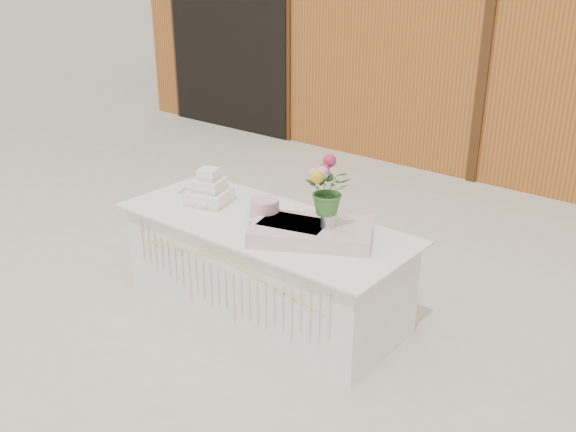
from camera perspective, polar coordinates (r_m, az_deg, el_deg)
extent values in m
plane|color=beige|center=(5.33, -2.05, -8.13)|extent=(80.00, 80.00, 0.00)
cube|color=#A46122|center=(9.98, 21.75, 14.11)|extent=(12.00, 4.00, 3.00)
cube|color=black|center=(10.48, -5.33, 13.70)|extent=(2.40, 0.08, 2.20)
cube|color=white|center=(5.15, -2.11, -4.55)|extent=(2.28, 0.88, 0.75)
cube|color=white|center=(4.99, -2.17, -0.61)|extent=(2.40, 1.00, 0.02)
cube|color=white|center=(5.37, -6.96, 1.73)|extent=(0.39, 0.39, 0.11)
cube|color=#FFCAA1|center=(5.38, -6.95, 1.41)|extent=(0.41, 0.41, 0.02)
cube|color=white|center=(5.34, -7.01, 2.77)|extent=(0.28, 0.28, 0.10)
cube|color=#FFCAA1|center=(5.35, -7.00, 2.49)|extent=(0.30, 0.30, 0.02)
cube|color=white|center=(5.31, -7.06, 3.72)|extent=(0.18, 0.18, 0.09)
cube|color=#FFCAA1|center=(5.31, -7.05, 3.49)|extent=(0.20, 0.20, 0.02)
cylinder|color=silver|center=(4.94, -2.06, -0.64)|extent=(0.24, 0.24, 0.02)
cylinder|color=silver|center=(4.92, -2.06, -0.32)|extent=(0.07, 0.07, 0.05)
cylinder|color=silver|center=(4.91, -2.07, -0.01)|extent=(0.28, 0.28, 0.01)
cylinder|color=#EDABAB|center=(4.89, -2.08, 0.76)|extent=(0.22, 0.22, 0.13)
cube|color=beige|center=(4.67, 2.09, -1.39)|extent=(1.01, 0.87, 0.11)
cylinder|color=#BBBBC0|center=(4.59, 3.62, -0.08)|extent=(0.11, 0.11, 0.15)
imported|color=#346A2A|center=(4.50, 3.70, 2.89)|extent=(0.41, 0.40, 0.35)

